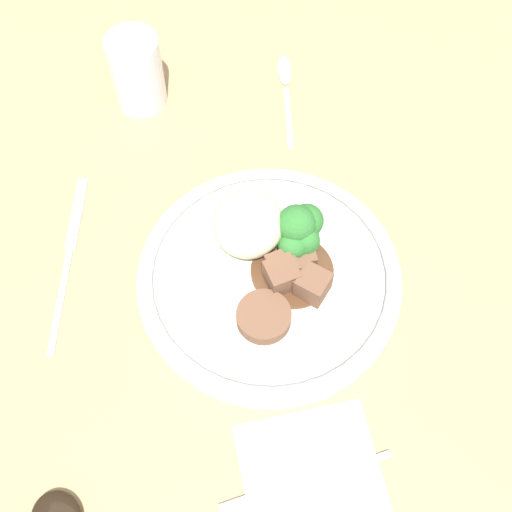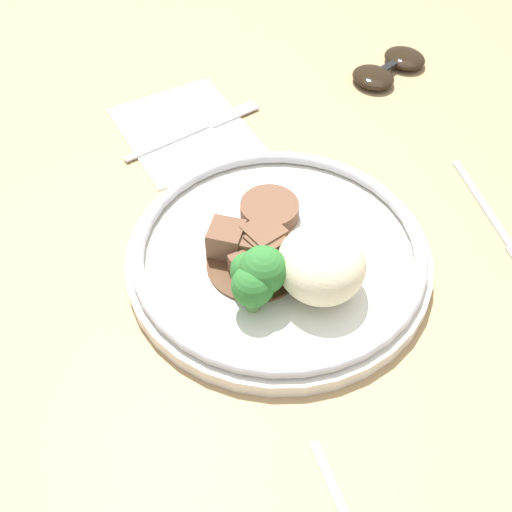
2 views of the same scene
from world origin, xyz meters
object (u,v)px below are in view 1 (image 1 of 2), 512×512
Objects in this scene: fork at (290,489)px; spoon at (285,82)px; knife at (69,254)px; plate at (270,267)px; juice_glass at (137,76)px.

fork and spoon have the same top height.
fork is at bearing -134.49° from knife.
spoon is (0.25, -0.26, 0.00)m from knife.
plate is 0.30m from juice_glass.
juice_glass is at bearing -88.49° from fork.
plate reaches higher than spoon.
spoon reaches higher than knife.
spoon is (0.02, -0.18, -0.04)m from juice_glass.
juice_glass is 0.19m from spoon.
juice_glass is 0.59× the size of fork.
plate is 0.23m from fork.
plate reaches higher than fork.
juice_glass is at bearing 30.22° from plate.
spoon is at bearing -42.03° from knife.
knife is (0.26, 0.23, -0.00)m from fork.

